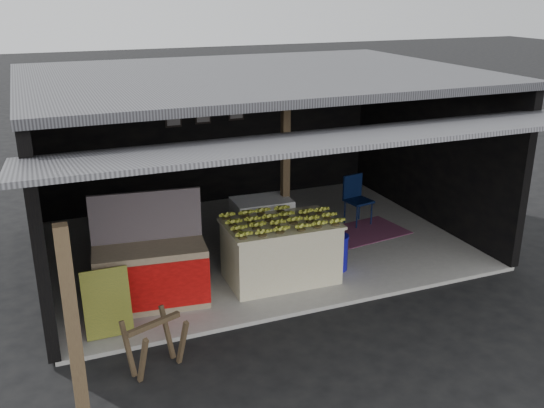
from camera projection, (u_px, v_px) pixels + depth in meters
name	position (u px, v px, depth m)	size (l,w,h in m)	color
ground	(318.00, 312.00, 8.48)	(80.00, 80.00, 0.00)	black
concrete_slab	(256.00, 244.00, 10.66)	(7.00, 5.00, 0.06)	gray
shophouse	(248.00, 125.00, 10.24)	(7.40, 7.29, 3.02)	black
banana_table	(281.00, 251.00, 9.16)	(1.71, 1.07, 0.93)	silver
banana_pile	(281.00, 217.00, 8.97)	(1.56, 0.93, 0.18)	gold
white_crate	(262.00, 229.00, 9.87)	(0.94, 0.66, 1.03)	white
neighbor_stall	(151.00, 273.00, 8.42)	(1.60, 0.87, 1.58)	#998466
green_signboard	(107.00, 303.00, 7.69)	(0.59, 0.04, 0.89)	black
sawhorse	(155.00, 340.00, 7.05)	(0.75, 0.75, 0.66)	brown
water_barrel	(336.00, 253.00, 9.56)	(0.37, 0.37, 0.54)	#110E9A
plastic_chair	(356.00, 195.00, 11.39)	(0.50, 0.50, 0.92)	#091536
magenta_rug	(364.00, 232.00, 11.10)	(1.50, 1.00, 0.01)	#681752
picture_frames	(204.00, 113.00, 12.05)	(1.62, 0.04, 0.46)	black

